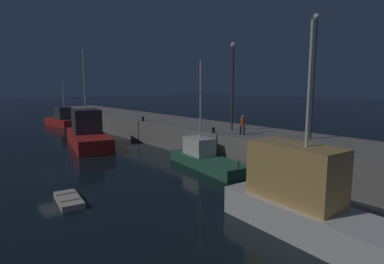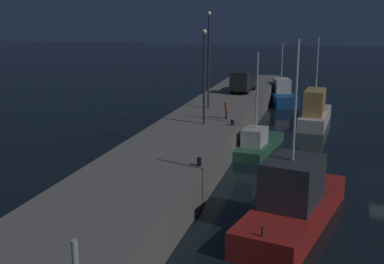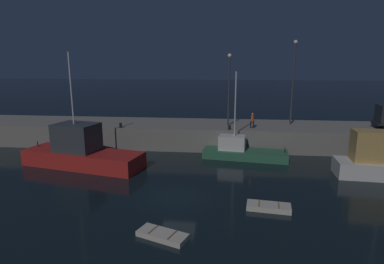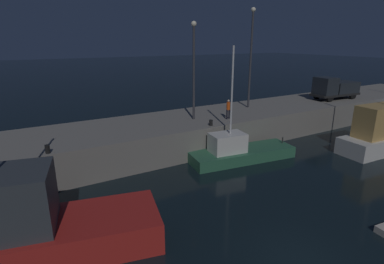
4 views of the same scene
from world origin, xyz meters
TOP-DOWN VIEW (x-y plane):
  - ground_plane at (0.00, 0.00)m, footprint 320.00×320.00m
  - pier_quay at (0.00, 15.38)m, footprint 79.86×7.13m
  - fishing_boat_orange at (-9.92, 6.25)m, footprint 11.80×5.77m
  - fishing_trawler_green at (5.03, 10.30)m, footprint 8.61×3.61m
  - dinghy_orange_near at (6.24, -1.12)m, footprint 2.97×1.53m
  - rowboat_white_mid at (-0.06, -5.21)m, footprint 3.05×2.07m
  - lamp_post_west at (3.67, 14.76)m, footprint 0.44×0.44m
  - lamp_post_east at (10.83, 16.07)m, footprint 0.44×0.44m
  - dockworker at (6.25, 13.34)m, footprint 0.43×0.38m
  - bollard_west at (-8.04, 12.15)m, footprint 0.28×0.28m
  - bollard_central at (3.79, 12.31)m, footprint 0.28×0.28m

SIDE VIEW (x-z plane):
  - ground_plane at x=0.00m, z-range 0.00..0.00m
  - rowboat_white_mid at x=-0.06m, z-range -0.02..0.32m
  - dinghy_orange_near at x=6.24m, z-range -0.02..0.37m
  - fishing_trawler_green at x=5.03m, z-range -3.57..5.06m
  - pier_quay at x=0.00m, z-range 0.00..2.49m
  - fishing_boat_orange at x=-9.92m, z-range -3.82..6.57m
  - bollard_central at x=3.79m, z-range 2.49..2.95m
  - bollard_west at x=-8.04m, z-range 2.49..3.02m
  - dockworker at x=6.25m, z-range 2.61..4.28m
  - lamp_post_west at x=3.67m, z-range 3.16..11.09m
  - lamp_post_east at x=10.83m, z-range 3.19..12.58m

